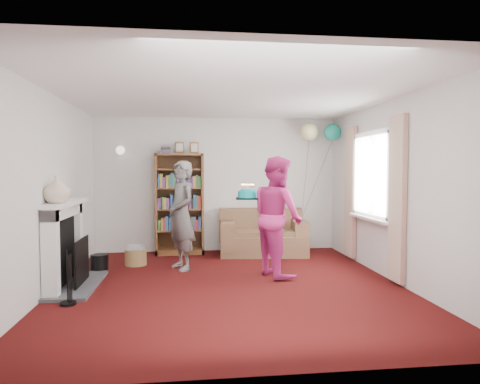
{
  "coord_description": "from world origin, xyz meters",
  "views": [
    {
      "loc": [
        -0.53,
        -5.55,
        1.53
      ],
      "look_at": [
        0.21,
        0.6,
        1.21
      ],
      "focal_mm": 32.0,
      "sensor_mm": 36.0,
      "label": 1
    }
  ],
  "objects": [
    {
      "name": "ground",
      "position": [
        0.0,
        0.0,
        0.0
      ],
      "size": [
        5.0,
        5.0,
        0.0
      ],
      "primitive_type": "plane",
      "color": "#390808",
      "rests_on": "ground"
    },
    {
      "name": "person_striped",
      "position": [
        -0.64,
        1.01,
        0.83
      ],
      "size": [
        0.63,
        0.72,
        1.67
      ],
      "primitive_type": "imported",
      "rotation": [
        0.0,
        0.0,
        -1.12
      ],
      "color": "black",
      "rests_on": "ground"
    },
    {
      "name": "balloons",
      "position": [
        1.89,
        2.12,
        2.22
      ],
      "size": [
        0.83,
        0.48,
        1.74
      ],
      "color": "#3F3F3F",
      "rests_on": "ground"
    },
    {
      "name": "sofa",
      "position": [
        0.8,
        2.06,
        0.31
      ],
      "size": [
        1.53,
        0.81,
        0.81
      ],
      "rotation": [
        0.0,
        0.0,
        -0.08
      ],
      "color": "brown",
      "rests_on": "ground"
    },
    {
      "name": "mantel_vase",
      "position": [
        -2.12,
        -0.15,
        1.29
      ],
      "size": [
        0.37,
        0.37,
        0.34
      ],
      "primitive_type": "imported",
      "rotation": [
        0.0,
        0.0,
        0.16
      ],
      "color": "beige",
      "rests_on": "fireplace"
    },
    {
      "name": "wicker_basket",
      "position": [
        -1.38,
        1.39,
        0.14
      ],
      "size": [
        0.34,
        0.34,
        0.32
      ],
      "rotation": [
        0.0,
        0.0,
        -0.1
      ],
      "color": "#A8804E",
      "rests_on": "ground"
    },
    {
      "name": "wall_back",
      "position": [
        0.0,
        2.51,
        1.25
      ],
      "size": [
        4.5,
        0.02,
        2.5
      ],
      "primitive_type": "cube",
      "color": "silver",
      "rests_on": "ground"
    },
    {
      "name": "ceiling",
      "position": [
        0.0,
        0.0,
        2.5
      ],
      "size": [
        4.5,
        5.0,
        0.01
      ],
      "primitive_type": "cube",
      "color": "white",
      "rests_on": "wall_back"
    },
    {
      "name": "bookcase",
      "position": [
        -0.7,
        2.3,
        0.9
      ],
      "size": [
        0.86,
        0.42,
        2.03
      ],
      "color": "#472B14",
      "rests_on": "ground"
    },
    {
      "name": "fireplace",
      "position": [
        -2.09,
        0.19,
        0.51
      ],
      "size": [
        0.55,
        1.8,
        1.12
      ],
      "color": "#3F3F42",
      "rests_on": "ground"
    },
    {
      "name": "wall_left",
      "position": [
        -2.26,
        0.0,
        1.25
      ],
      "size": [
        0.02,
        5.0,
        2.5
      ],
      "primitive_type": "cube",
      "color": "silver",
      "rests_on": "ground"
    },
    {
      "name": "wall_sconce",
      "position": [
        -1.75,
        2.36,
        1.88
      ],
      "size": [
        0.16,
        0.23,
        0.16
      ],
      "color": "gold",
      "rests_on": "ground"
    },
    {
      "name": "window_bay",
      "position": [
        2.21,
        0.6,
        1.2
      ],
      "size": [
        0.14,
        2.02,
        2.2
      ],
      "color": "white",
      "rests_on": "ground"
    },
    {
      "name": "birthday_cake",
      "position": [
        0.34,
        0.7,
        1.16
      ],
      "size": [
        0.35,
        0.35,
        0.22
      ],
      "rotation": [
        0.0,
        0.0,
        -0.13
      ],
      "color": "black",
      "rests_on": "ground"
    },
    {
      "name": "wall_right",
      "position": [
        2.26,
        0.0,
        1.25
      ],
      "size": [
        0.02,
        5.0,
        2.5
      ],
      "primitive_type": "cube",
      "color": "silver",
      "rests_on": "ground"
    },
    {
      "name": "person_magenta",
      "position": [
        0.74,
        0.49,
        0.86
      ],
      "size": [
        0.87,
        1.0,
        1.72
      ],
      "primitive_type": "imported",
      "rotation": [
        0.0,
        0.0,
        1.88
      ],
      "color": "#BB256C",
      "rests_on": "ground"
    }
  ]
}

